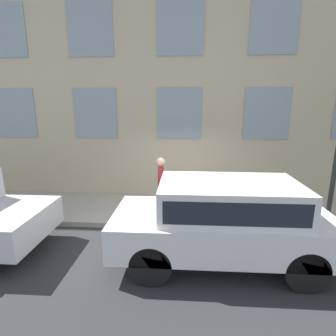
# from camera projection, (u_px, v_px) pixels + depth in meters

# --- Properties ---
(ground_plane) EXTENTS (80.00, 80.00, 0.00)m
(ground_plane) POSITION_uv_depth(u_px,v_px,m) (176.00, 230.00, 6.79)
(ground_plane) COLOR #2D2D30
(sidewalk) EXTENTS (2.36, 60.00, 0.15)m
(sidewalk) POSITION_uv_depth(u_px,v_px,m) (178.00, 210.00, 7.92)
(sidewalk) COLOR #A8A093
(sidewalk) RESTS_ON ground_plane
(building_facade) EXTENTS (0.33, 40.00, 9.27)m
(building_facade) POSITION_uv_depth(u_px,v_px,m) (180.00, 57.00, 8.15)
(building_facade) COLOR #C6B793
(building_facade) RESTS_ON ground_plane
(fire_hydrant) EXTENTS (0.32, 0.44, 0.74)m
(fire_hydrant) POSITION_uv_depth(u_px,v_px,m) (175.00, 204.00, 7.15)
(fire_hydrant) COLOR red
(fire_hydrant) RESTS_ON sidewalk
(person) EXTENTS (0.39, 0.26, 1.60)m
(person) POSITION_uv_depth(u_px,v_px,m) (161.00, 180.00, 7.33)
(person) COLOR #232328
(person) RESTS_ON sidewalk
(parked_truck_white_near) EXTENTS (1.82, 4.33, 1.71)m
(parked_truck_white_near) POSITION_uv_depth(u_px,v_px,m) (225.00, 217.00, 5.21)
(parked_truck_white_near) COLOR black
(parked_truck_white_near) RESTS_ON ground_plane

